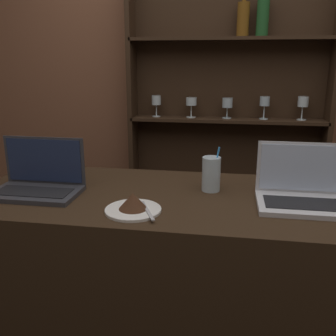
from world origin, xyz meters
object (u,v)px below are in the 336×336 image
at_px(laptop_far, 303,192).
at_px(water_glass, 211,174).
at_px(cake_plate, 133,205).
at_px(laptop_near, 38,181).

relative_size(laptop_far, water_glass, 1.81).
bearing_deg(water_glass, laptop_far, -15.19).
bearing_deg(cake_plate, water_glass, 45.85).
bearing_deg(laptop_near, laptop_far, 2.34).
distance_m(laptop_far, water_glass, 0.35).
height_order(laptop_near, cake_plate, laptop_near).
height_order(laptop_far, water_glass, laptop_far).
xyz_separation_m(laptop_far, water_glass, (-0.34, 0.09, 0.02)).
relative_size(cake_plate, water_glass, 1.09).
height_order(cake_plate, water_glass, water_glass).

